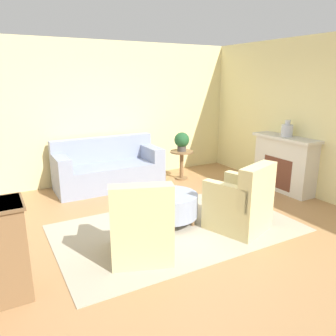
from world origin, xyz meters
The scene contains 12 objects.
ground_plane centered at (0.00, 0.00, 0.00)m, with size 16.00×16.00×0.00m, color #AD7F51.
wall_back centered at (0.00, 2.83, 1.40)m, with size 9.53×0.12×2.80m.
wall_right centered at (2.86, 0.00, 1.40)m, with size 0.12×9.61×2.80m.
rug centered at (0.00, 0.00, 0.01)m, with size 3.39×2.04×0.01m.
couch centered at (-0.23, 2.28, 0.35)m, with size 2.05×0.86×0.96m.
armchair_left centered at (-0.77, -0.45, 0.38)m, with size 0.91×0.94×0.97m.
armchair_right centered at (0.77, -0.45, 0.38)m, with size 0.91×0.94×0.97m.
ottoman_table centered at (-0.01, 0.20, 0.29)m, with size 0.81×0.81×0.45m.
side_table centered at (1.30, 2.03, 0.41)m, with size 0.48×0.48×0.61m.
fireplace centered at (2.62, 0.47, 0.55)m, with size 0.44×1.31×1.05m.
vase_mantel_near centered at (2.60, 0.47, 1.17)m, with size 0.21×0.21×0.30m.
potted_plant_on_side_table centered at (1.30, 2.03, 0.83)m, with size 0.31×0.31×0.39m.
Camera 1 is at (-2.20, -3.70, 2.10)m, focal length 35.00 mm.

